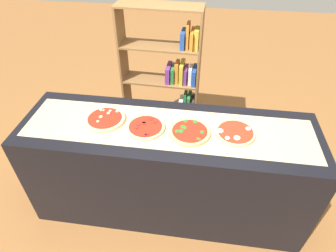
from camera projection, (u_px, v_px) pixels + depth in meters
The scene contains 8 objects.
ground_plane at pixel (168, 202), 2.76m from camera, with size 12.00×12.00×0.00m, color brown.
counter at pixel (168, 170), 2.46m from camera, with size 2.31×0.70×0.94m, color black.
parchment_paper at pixel (168, 128), 2.16m from camera, with size 2.19×0.49×0.00m, color tan.
pizza_mushroom_0 at pixel (105, 119), 2.22m from camera, with size 0.31×0.31×0.03m.
pizza_pepperoni_1 at pixel (146, 127), 2.14m from camera, with size 0.29×0.29×0.03m.
pizza_spinach_2 at pixel (190, 132), 2.10m from camera, with size 0.31×0.31×0.03m.
pizza_mozzarella_3 at pixel (235, 132), 2.10m from camera, with size 0.29×0.29×0.03m.
bookshelf at pixel (171, 87), 3.06m from camera, with size 0.82×0.29×1.55m.
Camera 1 is at (0.23, -1.63, 2.34)m, focal length 30.34 mm.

